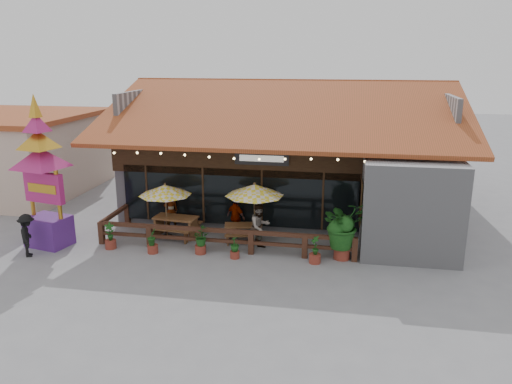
% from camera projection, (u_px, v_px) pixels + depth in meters
% --- Properties ---
extents(ground, '(100.00, 100.00, 0.00)m').
position_uv_depth(ground, '(266.00, 250.00, 19.09)').
color(ground, gray).
rests_on(ground, ground).
extents(restaurant_building, '(15.50, 14.73, 6.09)m').
position_uv_depth(restaurant_building, '(293.00, 159.00, 24.73)').
color(restaurant_building, '#9E9DA2').
rests_on(restaurant_building, ground).
extents(patio_railing, '(10.00, 2.60, 0.92)m').
position_uv_depth(patio_railing, '(207.00, 233.00, 19.06)').
color(patio_railing, '#48261A').
rests_on(patio_railing, ground).
extents(neighbor_building, '(8.40, 8.40, 4.22)m').
position_uv_depth(neighbor_building, '(9.00, 153.00, 26.80)').
color(neighbor_building, '#BFA590').
rests_on(neighbor_building, ground).
extents(umbrella_left, '(2.76, 2.76, 2.27)m').
position_uv_depth(umbrella_left, '(165.00, 190.00, 19.96)').
color(umbrella_left, brown).
rests_on(umbrella_left, ground).
extents(umbrella_right, '(2.84, 2.84, 2.46)m').
position_uv_depth(umbrella_right, '(255.00, 190.00, 19.31)').
color(umbrella_right, brown).
rests_on(umbrella_right, ground).
extents(picnic_table_left, '(1.91, 1.69, 0.84)m').
position_uv_depth(picnic_table_left, '(176.00, 223.00, 20.36)').
color(picnic_table_left, brown).
rests_on(picnic_table_left, ground).
extents(picnic_table_right, '(1.64, 1.49, 0.68)m').
position_uv_depth(picnic_table_right, '(243.00, 230.00, 19.92)').
color(picnic_table_right, brown).
rests_on(picnic_table_right, ground).
extents(thai_sign_tower, '(2.77, 2.77, 6.31)m').
position_uv_depth(thai_sign_tower, '(41.00, 162.00, 18.71)').
color(thai_sign_tower, '#53227D').
rests_on(thai_sign_tower, ground).
extents(tropical_plant, '(2.09, 2.00, 2.23)m').
position_uv_depth(tropical_plant, '(343.00, 226.00, 17.93)').
color(tropical_plant, maroon).
rests_on(tropical_plant, ground).
extents(diner_a, '(0.71, 0.65, 1.63)m').
position_uv_depth(diner_a, '(171.00, 211.00, 21.17)').
color(diner_a, '#3A2512').
rests_on(diner_a, ground).
extents(diner_b, '(1.10, 1.10, 1.80)m').
position_uv_depth(diner_b, '(260.00, 226.00, 18.98)').
color(diner_b, '#3A2512').
rests_on(diner_b, ground).
extents(diner_c, '(1.01, 0.84, 1.62)m').
position_uv_depth(diner_c, '(236.00, 217.00, 20.39)').
color(diner_c, '#3A2512').
rests_on(diner_c, ground).
extents(pedestrian, '(1.04, 1.21, 1.62)m').
position_uv_depth(pedestrian, '(27.00, 235.00, 18.30)').
color(pedestrian, black).
rests_on(pedestrian, ground).
extents(planter_a, '(0.44, 0.42, 1.04)m').
position_uv_depth(planter_a, '(110.00, 238.00, 19.13)').
color(planter_a, maroon).
rests_on(planter_a, ground).
extents(planter_b, '(0.40, 0.44, 0.98)m').
position_uv_depth(planter_b, '(152.00, 242.00, 18.68)').
color(planter_b, maroon).
rests_on(planter_b, ground).
extents(planter_c, '(0.80, 0.81, 1.01)m').
position_uv_depth(planter_c, '(200.00, 239.00, 18.59)').
color(planter_c, maroon).
rests_on(planter_c, ground).
extents(planter_d, '(0.45, 0.45, 0.85)m').
position_uv_depth(planter_d, '(235.00, 248.00, 18.20)').
color(planter_d, maroon).
rests_on(planter_d, ground).
extents(planter_e, '(0.42, 0.44, 1.03)m').
position_uv_depth(planter_e, '(315.00, 252.00, 17.78)').
color(planter_e, maroon).
rests_on(planter_e, ground).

